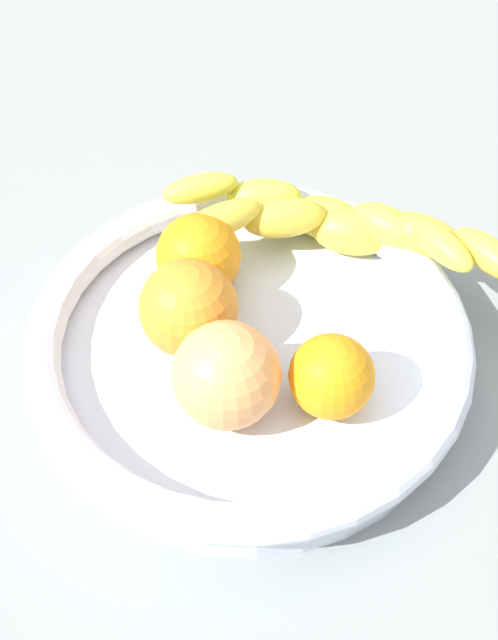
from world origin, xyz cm
name	(u,v)px	position (x,y,z in cm)	size (l,w,h in cm)	color
kitchen_counter	(249,382)	(0.00, 0.00, 1.50)	(120.00, 120.00, 3.00)	gray
fruit_bowl	(249,347)	(0.00, 0.00, 5.44)	(29.66, 29.66, 4.74)	silver
banana_draped_left	(352,231)	(6.46, -8.99, 8.22)	(12.83, 22.86, 5.44)	yellow
banana_draped_right	(323,214)	(8.61, -7.47, 8.17)	(13.89, 19.71, 5.39)	yellow
orange_front	(332,376)	(-5.34, -4.00, 7.97)	(5.41, 5.41, 5.41)	orange
orange_mid_left	(189,308)	(1.64, 3.65, 8.54)	(6.55, 6.55, 6.55)	orange
orange_mid_right	(198,256)	(6.44, 2.09, 8.24)	(5.95, 5.95, 5.95)	orange
peach_blush	(226,375)	(-4.28, 2.40, 8.65)	(6.77, 6.77, 6.77)	#F9A65C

